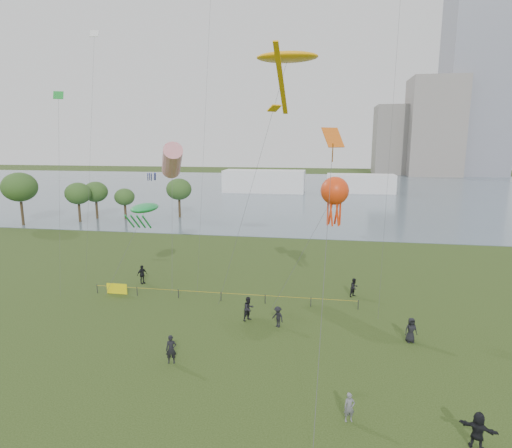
% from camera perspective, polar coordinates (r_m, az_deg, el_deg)
% --- Properties ---
extents(ground_plane, '(400.00, 400.00, 0.00)m').
position_cam_1_polar(ground_plane, '(25.88, -3.96, -22.16)').
color(ground_plane, '#213310').
extents(lake, '(400.00, 120.00, 0.08)m').
position_cam_1_polar(lake, '(121.93, 7.05, 4.42)').
color(lake, slate).
rests_on(lake, ground_plane).
extents(tower, '(24.00, 24.00, 120.00)m').
position_cam_1_polar(tower, '(202.58, 27.93, 23.03)').
color(tower, slate).
rests_on(tower, ground_plane).
extents(building_mid, '(20.00, 20.00, 38.00)m').
position_cam_1_polar(building_mid, '(187.54, 22.60, 11.81)').
color(building_mid, gray).
rests_on(building_mid, ground_plane).
extents(building_low, '(16.00, 18.00, 28.00)m').
position_cam_1_polar(building_low, '(190.88, 17.92, 10.59)').
color(building_low, slate).
rests_on(building_low, ground_plane).
extents(pavilion_left, '(22.00, 8.00, 6.00)m').
position_cam_1_polar(pavilion_left, '(117.80, 1.10, 5.72)').
color(pavilion_left, white).
rests_on(pavilion_left, ground_plane).
extents(pavilion_right, '(18.00, 7.00, 5.00)m').
position_cam_1_polar(pavilion_right, '(119.89, 13.76, 5.26)').
color(pavilion_right, white).
rests_on(pavilion_right, ground_plane).
extents(trees, '(28.73, 16.60, 8.89)m').
position_cam_1_polar(trees, '(80.45, -21.71, 4.17)').
color(trees, '#352818').
rests_on(trees, ground_plane).
extents(fence, '(24.07, 0.07, 1.05)m').
position_cam_1_polar(fence, '(40.77, -13.15, -8.70)').
color(fence, black).
rests_on(fence, ground_plane).
extents(kite_flyer, '(0.65, 0.51, 1.56)m').
position_cam_1_polar(kite_flyer, '(24.23, 12.34, -22.78)').
color(kite_flyer, slate).
rests_on(kite_flyer, ground_plane).
extents(spectator_a, '(1.17, 1.20, 1.95)m').
position_cam_1_polar(spectator_a, '(34.72, -0.98, -11.23)').
color(spectator_a, black).
rests_on(spectator_a, ground_plane).
extents(spectator_b, '(1.22, 1.14, 1.65)m').
position_cam_1_polar(spectator_b, '(33.69, 2.92, -12.24)').
color(spectator_b, black).
rests_on(spectator_b, ground_plane).
extents(spectator_c, '(0.97, 1.19, 1.90)m').
position_cam_1_polar(spectator_c, '(44.58, -14.96, -6.52)').
color(spectator_c, black).
rests_on(spectator_c, ground_plane).
extents(spectator_d, '(1.00, 0.77, 1.81)m').
position_cam_1_polar(spectator_d, '(33.22, 19.96, -13.15)').
color(spectator_d, black).
rests_on(spectator_d, ground_plane).
extents(spectator_e, '(1.76, 1.19, 1.83)m').
position_cam_1_polar(spectator_e, '(24.40, 27.47, -23.24)').
color(spectator_e, black).
rests_on(spectator_e, ground_plane).
extents(spectator_f, '(0.78, 0.60, 1.88)m').
position_cam_1_polar(spectator_f, '(29.20, -11.25, -16.08)').
color(spectator_f, black).
rests_on(spectator_f, ground_plane).
extents(spectator_g, '(1.06, 1.06, 1.74)m').
position_cam_1_polar(spectator_g, '(40.71, 12.95, -8.25)').
color(spectator_g, black).
rests_on(spectator_g, ground_plane).
extents(kite_stingray, '(8.12, 10.03, 21.07)m').
position_cam_1_polar(kite_stingray, '(36.54, 4.15, 21.22)').
color(kite_stingray, '#3F3F42').
extents(kite_windsock, '(4.39, 9.15, 14.05)m').
position_cam_1_polar(kite_windsock, '(45.86, -11.15, 8.28)').
color(kite_windsock, '#3F3F42').
extents(kite_creature, '(4.35, 4.53, 8.35)m').
position_cam_1_polar(kite_creature, '(41.18, -14.65, 2.03)').
color(kite_creature, '#3F3F42').
extents(kite_octopus, '(6.15, 2.61, 11.26)m').
position_cam_1_polar(kite_octopus, '(35.82, 10.45, 4.28)').
color(kite_octopus, '#3F3F42').
extents(kite_delta, '(1.66, 14.27, 15.05)m').
position_cam_1_polar(kite_delta, '(29.81, 10.16, 10.03)').
color(kite_delta, '#3F3F42').
extents(small_kites, '(39.52, 11.71, 14.20)m').
position_cam_1_polar(small_kites, '(41.85, -2.95, 25.08)').
color(small_kites, white).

